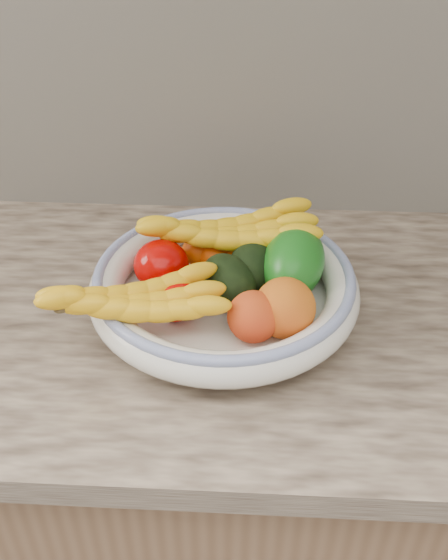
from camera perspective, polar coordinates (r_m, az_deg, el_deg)
kitchen_counter at (r=1.27m, az=0.06°, el=-17.70°), size 2.44×0.66×1.40m
fruit_bowl at (r=0.90m, az=-0.00°, el=-0.59°), size 0.39×0.39×0.08m
clementine_back_left at (r=0.97m, az=-2.33°, el=2.72°), size 0.07×0.07×0.05m
clementine_back_right at (r=0.98m, az=1.91°, el=3.15°), size 0.07×0.07×0.05m
clementine_back_mid at (r=0.96m, az=-0.86°, el=2.25°), size 0.06×0.06×0.04m
clementine_extra at (r=0.96m, az=1.72°, el=2.15°), size 0.05×0.05×0.05m
tomato_left at (r=0.93m, az=-5.75°, el=1.39°), size 0.10×0.10×0.07m
tomato_near_left at (r=0.86m, az=-4.63°, el=-1.59°), size 0.10×0.10×0.07m
avocado_center at (r=0.89m, az=0.41°, el=-0.09°), size 0.11×0.12×0.07m
avocado_right at (r=0.92m, az=2.64°, el=1.26°), size 0.08×0.11×0.07m
green_mango at (r=0.91m, az=6.35°, el=1.60°), size 0.14×0.16×0.12m
peach_front at (r=0.82m, az=2.72°, el=-3.37°), size 0.08×0.08×0.07m
peach_right at (r=0.84m, az=5.57°, el=-2.55°), size 0.10×0.10×0.08m
banana_bunch_back at (r=0.94m, az=0.35°, el=4.01°), size 0.30×0.15×0.08m
banana_bunch_front at (r=0.82m, az=-8.20°, el=-2.27°), size 0.28×0.17×0.07m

